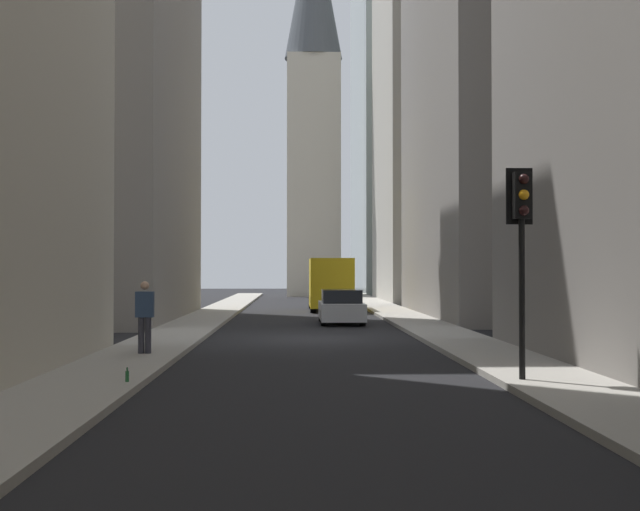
# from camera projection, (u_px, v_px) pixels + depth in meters

# --- Properties ---
(ground_plane) EXTENTS (135.00, 135.00, 0.00)m
(ground_plane) POSITION_uv_depth(u_px,v_px,m) (311.00, 339.00, 25.40)
(ground_plane) COLOR black
(sidewalk_right) EXTENTS (90.00, 2.20, 0.14)m
(sidewalk_right) POSITION_uv_depth(u_px,v_px,m) (171.00, 337.00, 25.26)
(sidewalk_right) COLOR #A8A399
(sidewalk_right) RESTS_ON ground_plane
(sidewalk_left) EXTENTS (90.00, 2.20, 0.14)m
(sidewalk_left) POSITION_uv_depth(u_px,v_px,m) (449.00, 336.00, 25.54)
(sidewalk_left) COLOR #A8A399
(sidewalk_left) RESTS_ON ground_plane
(building_left_far) EXTENTS (13.16, 10.00, 33.39)m
(building_left_far) POSITION_uv_depth(u_px,v_px,m) (451.00, 67.00, 56.15)
(building_left_far) COLOR #B7B2A5
(building_left_far) RESTS_ON ground_plane
(church_spire) EXTENTS (4.92, 4.92, 33.81)m
(church_spire) POSITION_uv_depth(u_px,v_px,m) (313.00, 89.00, 67.29)
(church_spire) COLOR beige
(church_spire) RESTS_ON ground_plane
(delivery_truck) EXTENTS (6.46, 2.25, 2.84)m
(delivery_truck) POSITION_uv_depth(u_px,v_px,m) (330.00, 284.00, 43.15)
(delivery_truck) COLOR yellow
(delivery_truck) RESTS_ON ground_plane
(sedan_silver) EXTENTS (4.30, 1.78, 1.42)m
(sedan_silver) POSITION_uv_depth(u_px,v_px,m) (341.00, 308.00, 32.69)
(sedan_silver) COLOR #B7BABF
(sedan_silver) RESTS_ON ground_plane
(traffic_light_foreground) EXTENTS (0.43, 0.52, 4.08)m
(traffic_light_foreground) POSITION_uv_depth(u_px,v_px,m) (522.00, 223.00, 15.13)
(traffic_light_foreground) COLOR black
(traffic_light_foreground) RESTS_ON sidewalk_left
(pedestrian) EXTENTS (0.26, 0.44, 1.81)m
(pedestrian) POSITION_uv_depth(u_px,v_px,m) (145.00, 314.00, 19.76)
(pedestrian) COLOR #33333D
(pedestrian) RESTS_ON sidewalk_right
(discarded_bottle) EXTENTS (0.07, 0.07, 0.27)m
(discarded_bottle) POSITION_uv_depth(u_px,v_px,m) (127.00, 376.00, 14.74)
(discarded_bottle) COLOR #236033
(discarded_bottle) RESTS_ON sidewalk_right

